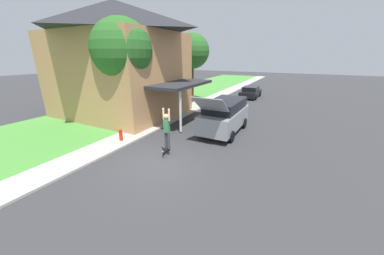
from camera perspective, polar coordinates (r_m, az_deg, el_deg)
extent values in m
plane|color=#333335|center=(10.42, -9.10, -9.15)|extent=(120.00, 120.00, 0.00)
cube|color=#478E38|center=(19.65, -17.71, 3.74)|extent=(10.00, 80.00, 0.08)
cube|color=#ADA89E|center=(16.89, -7.00, 2.16)|extent=(1.80, 80.00, 0.10)
cube|color=tan|center=(19.05, -18.65, 13.16)|extent=(9.31, 7.70, 6.42)
pyramid|color=#28282D|center=(19.19, -20.13, 26.14)|extent=(10.11, 8.50, 2.28)
cube|color=#28282D|center=(15.53, -3.10, 11.50)|extent=(2.60, 5.39, 0.20)
cylinder|color=silver|center=(13.62, -3.09, 4.26)|extent=(0.16, 0.16, 2.70)
cylinder|color=brown|center=(15.07, -17.05, 7.48)|extent=(0.36, 0.36, 4.04)
sphere|color=#286023|center=(14.83, -18.23, 19.18)|extent=(3.82, 3.82, 3.82)
cylinder|color=brown|center=(23.02, 0.03, 12.11)|extent=(0.36, 0.36, 4.18)
sphere|color=#286023|center=(22.86, 0.03, 19.72)|extent=(3.49, 3.49, 3.49)
cube|color=gray|center=(14.02, 8.63, 2.32)|extent=(1.97, 4.69, 1.12)
cube|color=black|center=(13.91, 8.97, 5.94)|extent=(1.81, 3.66, 0.65)
cylinder|color=black|center=(15.80, 7.03, 2.11)|extent=(0.24, 0.70, 0.70)
cylinder|color=black|center=(15.28, 13.67, 1.14)|extent=(0.24, 0.70, 0.70)
cylinder|color=black|center=(13.24, 2.57, -1.07)|extent=(0.24, 0.70, 0.70)
cylinder|color=black|center=(12.62, 10.38, -2.39)|extent=(0.24, 0.70, 0.70)
cube|color=gray|center=(11.50, 5.02, 6.09)|extent=(1.73, 1.33, 0.95)
cube|color=black|center=(26.79, 15.34, 8.80)|extent=(1.81, 4.12, 0.65)
cube|color=black|center=(26.61, 15.39, 9.98)|extent=(1.60, 2.14, 0.49)
cylinder|color=black|center=(28.20, 14.12, 8.99)|extent=(0.20, 0.63, 0.63)
cylinder|color=black|center=(27.86, 17.65, 8.56)|extent=(0.20, 0.63, 0.63)
cylinder|color=black|center=(25.84, 12.78, 8.23)|extent=(0.20, 0.63, 0.63)
cylinder|color=black|center=(25.46, 16.61, 7.77)|extent=(0.20, 0.63, 0.63)
cylinder|color=#38383D|center=(10.80, -6.99, -3.36)|extent=(0.13, 0.13, 0.86)
cylinder|color=#38383D|center=(10.71, -6.23, -3.52)|extent=(0.13, 0.13, 0.86)
cube|color=#337042|center=(10.49, -6.77, 0.42)|extent=(0.25, 0.20, 0.66)
sphere|color=tan|center=(10.35, -6.87, 2.99)|extent=(0.24, 0.24, 0.24)
cylinder|color=tan|center=(10.42, -7.62, 3.54)|extent=(0.09, 0.09, 0.59)
cylinder|color=tan|center=(10.24, -6.14, 3.34)|extent=(0.09, 0.09, 0.59)
cube|color=black|center=(10.85, -6.83, -6.41)|extent=(0.10, 0.80, 0.21)
cylinder|color=silver|center=(11.03, -6.44, -5.39)|extent=(0.03, 0.06, 0.06)
cylinder|color=silver|center=(11.11, -6.51, -6.22)|extent=(0.03, 0.06, 0.06)
cylinder|color=silver|center=(10.64, -7.75, -6.40)|extent=(0.03, 0.06, 0.06)
cylinder|color=silver|center=(10.73, -7.82, -7.25)|extent=(0.03, 0.06, 0.06)
cylinder|color=red|center=(13.11, -18.43, -2.19)|extent=(0.20, 0.20, 0.53)
sphere|color=red|center=(12.99, -18.58, -0.75)|extent=(0.18, 0.18, 0.18)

